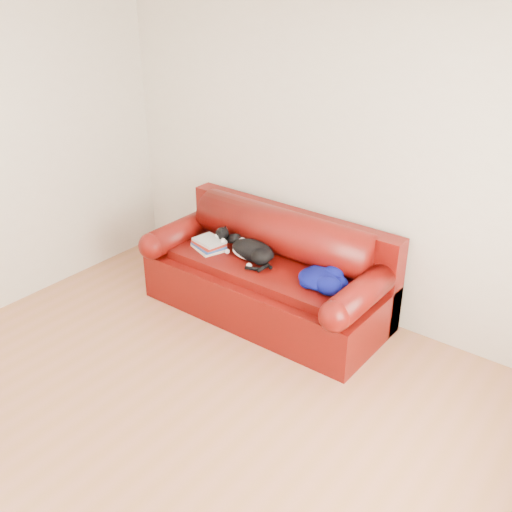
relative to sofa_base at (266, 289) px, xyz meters
The scene contains 7 objects.
ground 1.55m from the sofa_base, 77.42° to the right, with size 4.50×4.50×0.00m, color #9B663E.
room_shell 2.11m from the sofa_base, 72.81° to the right, with size 4.52×4.02×2.61m.
sofa_base is the anchor object (origin of this frame).
sofa_back 0.39m from the sofa_base, 90.00° to the left, with size 2.10×1.01×0.88m.
book_stack 0.64m from the sofa_base, 168.11° to the right, with size 0.33×0.30×0.10m.
cat 0.37m from the sofa_base, 162.38° to the right, with size 0.56×0.38×0.22m.
blanket 0.67m from the sofa_base, ahead, with size 0.45×0.42×0.14m.
Camera 1 is at (2.34, -2.12, 2.83)m, focal length 42.00 mm.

